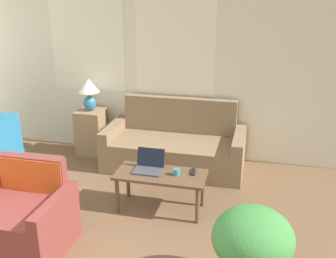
{
  "coord_description": "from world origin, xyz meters",
  "views": [
    {
      "loc": [
        1.74,
        -1.58,
        2.3
      ],
      "look_at": [
        0.71,
        2.63,
        0.75
      ],
      "focal_mm": 42.0,
      "sensor_mm": 36.0,
      "label": 1
    }
  ],
  "objects_px": {
    "armchair": "(22,220)",
    "laptop": "(149,166)",
    "cup_navy": "(177,172)",
    "table_lamp": "(89,90)",
    "coffee_table": "(161,178)",
    "couch": "(175,148)",
    "tv_remote": "(193,172)",
    "potted_plant": "(252,243)"
  },
  "relations": [
    {
      "from": "armchair",
      "to": "laptop",
      "type": "distance_m",
      "value": 1.38
    },
    {
      "from": "laptop",
      "to": "cup_navy",
      "type": "bearing_deg",
      "value": -7.28
    },
    {
      "from": "armchair",
      "to": "cup_navy",
      "type": "xyz_separation_m",
      "value": [
        1.26,
        0.95,
        0.2
      ]
    },
    {
      "from": "table_lamp",
      "to": "coffee_table",
      "type": "bearing_deg",
      "value": -42.93
    },
    {
      "from": "couch",
      "to": "tv_remote",
      "type": "distance_m",
      "value": 1.15
    },
    {
      "from": "armchair",
      "to": "laptop",
      "type": "bearing_deg",
      "value": 46.29
    },
    {
      "from": "armchair",
      "to": "table_lamp",
      "type": "relative_size",
      "value": 1.88
    },
    {
      "from": "couch",
      "to": "armchair",
      "type": "bearing_deg",
      "value": -115.4
    },
    {
      "from": "cup_navy",
      "to": "laptop",
      "type": "bearing_deg",
      "value": 172.72
    },
    {
      "from": "couch",
      "to": "armchair",
      "type": "distance_m",
      "value": 2.31
    },
    {
      "from": "coffee_table",
      "to": "cup_navy",
      "type": "xyz_separation_m",
      "value": [
        0.18,
        0.01,
        0.09
      ]
    },
    {
      "from": "armchair",
      "to": "tv_remote",
      "type": "distance_m",
      "value": 1.77
    },
    {
      "from": "potted_plant",
      "to": "couch",
      "type": "bearing_deg",
      "value": 116.6
    },
    {
      "from": "couch",
      "to": "laptop",
      "type": "distance_m",
      "value": 1.12
    },
    {
      "from": "table_lamp",
      "to": "tv_remote",
      "type": "xyz_separation_m",
      "value": [
        1.71,
        -1.18,
        -0.51
      ]
    },
    {
      "from": "couch",
      "to": "laptop",
      "type": "relative_size",
      "value": 6.07
    },
    {
      "from": "armchair",
      "to": "tv_remote",
      "type": "height_order",
      "value": "armchair"
    },
    {
      "from": "armchair",
      "to": "coffee_table",
      "type": "height_order",
      "value": "armchair"
    },
    {
      "from": "couch",
      "to": "armchair",
      "type": "height_order",
      "value": "couch"
    },
    {
      "from": "laptop",
      "to": "potted_plant",
      "type": "distance_m",
      "value": 1.6
    },
    {
      "from": "table_lamp",
      "to": "potted_plant",
      "type": "xyz_separation_m",
      "value": [
        2.38,
        -2.34,
        -0.49
      ]
    },
    {
      "from": "armchair",
      "to": "potted_plant",
      "type": "height_order",
      "value": "armchair"
    },
    {
      "from": "armchair",
      "to": "cup_navy",
      "type": "distance_m",
      "value": 1.59
    },
    {
      "from": "table_lamp",
      "to": "coffee_table",
      "type": "distance_m",
      "value": 1.97
    },
    {
      "from": "coffee_table",
      "to": "potted_plant",
      "type": "bearing_deg",
      "value": -46.47
    },
    {
      "from": "coffee_table",
      "to": "tv_remote",
      "type": "distance_m",
      "value": 0.36
    },
    {
      "from": "cup_navy",
      "to": "tv_remote",
      "type": "height_order",
      "value": "cup_navy"
    },
    {
      "from": "potted_plant",
      "to": "table_lamp",
      "type": "bearing_deg",
      "value": 135.52
    },
    {
      "from": "armchair",
      "to": "tv_remote",
      "type": "bearing_deg",
      "value": 36.13
    },
    {
      "from": "potted_plant",
      "to": "armchair",
      "type": "bearing_deg",
      "value": 176.7
    },
    {
      "from": "coffee_table",
      "to": "potted_plant",
      "type": "xyz_separation_m",
      "value": [
        1.01,
        -1.06,
        0.09
      ]
    },
    {
      "from": "coffee_table",
      "to": "laptop",
      "type": "height_order",
      "value": "laptop"
    },
    {
      "from": "potted_plant",
      "to": "tv_remote",
      "type": "bearing_deg",
      "value": 120.01
    },
    {
      "from": "couch",
      "to": "cup_navy",
      "type": "bearing_deg",
      "value": -76.51
    },
    {
      "from": "table_lamp",
      "to": "laptop",
      "type": "relative_size",
      "value": 1.52
    },
    {
      "from": "couch",
      "to": "potted_plant",
      "type": "relative_size",
      "value": 2.47
    },
    {
      "from": "armchair",
      "to": "couch",
      "type": "bearing_deg",
      "value": 64.6
    },
    {
      "from": "couch",
      "to": "cup_navy",
      "type": "distance_m",
      "value": 1.19
    },
    {
      "from": "couch",
      "to": "tv_remote",
      "type": "xyz_separation_m",
      "value": [
        0.43,
        -1.05,
        0.18
      ]
    },
    {
      "from": "coffee_table",
      "to": "laptop",
      "type": "bearing_deg",
      "value": 161.54
    },
    {
      "from": "armchair",
      "to": "laptop",
      "type": "height_order",
      "value": "armchair"
    },
    {
      "from": "cup_navy",
      "to": "table_lamp",
      "type": "bearing_deg",
      "value": 140.64
    }
  ]
}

